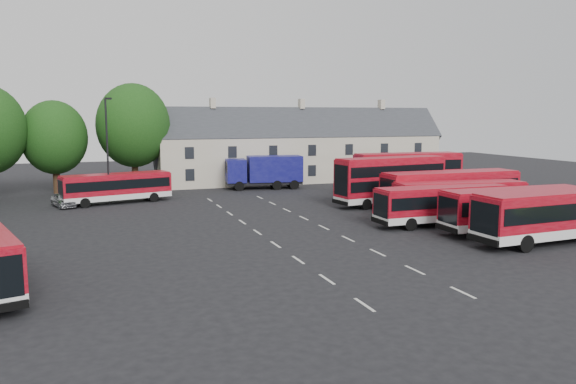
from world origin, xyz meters
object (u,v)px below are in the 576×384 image
at_px(box_truck, 265,170).
at_px(silver_car, 63,200).
at_px(bus_dd_south, 391,178).
at_px(bus_row_a, 557,212).
at_px(lamppost, 108,148).

xyz_separation_m(box_truck, silver_car, (-20.56, -6.07, -1.41)).
xyz_separation_m(bus_dd_south, silver_car, (-27.75, 8.69, -1.84)).
relative_size(box_truck, silver_car, 2.32).
xyz_separation_m(bus_row_a, bus_dd_south, (-2.21, 16.93, 0.47)).
relative_size(bus_dd_south, box_truck, 1.26).
bearing_deg(silver_car, box_truck, -0.53).
bearing_deg(silver_car, bus_dd_south, -34.35).
bearing_deg(bus_dd_south, lamppost, 152.49).
bearing_deg(silver_car, bus_row_a, -57.50).
height_order(silver_car, lamppost, lamppost).
bearing_deg(box_truck, bus_row_a, -65.78).
height_order(bus_row_a, lamppost, lamppost).
bearing_deg(silver_car, lamppost, -18.05).
distance_m(bus_dd_south, box_truck, 16.41).
bearing_deg(lamppost, silver_car, 178.92).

